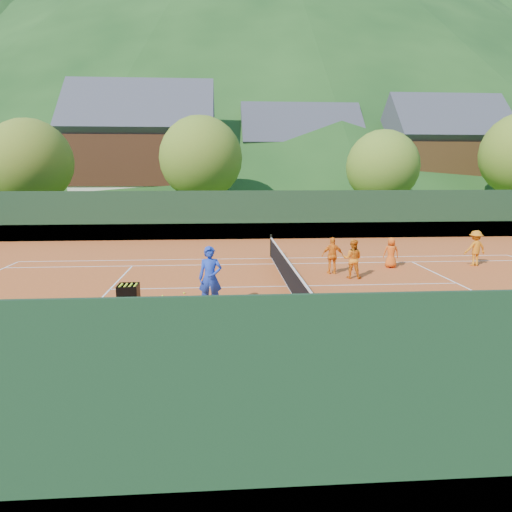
{
  "coord_description": "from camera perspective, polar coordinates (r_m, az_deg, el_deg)",
  "views": [
    {
      "loc": [
        -2.33,
        -16.08,
        4.15
      ],
      "look_at": [
        -1.17,
        0.0,
        1.16
      ],
      "focal_mm": 32.0,
      "sensor_mm": 36.0,
      "label": 1
    }
  ],
  "objects": [
    {
      "name": "perimeter_fence",
      "position": [
        16.5,
        4.07,
        0.42
      ],
      "size": [
        40.4,
        24.24,
        3.0
      ],
      "color": "black",
      "rests_on": "clay_court"
    },
    {
      "name": "tennis_ball_14",
      "position": [
        12.72,
        14.17,
        -8.6
      ],
      "size": [
        0.07,
        0.07,
        0.07
      ],
      "primitive_type": "sphere",
      "color": "#D1EF27",
      "rests_on": "clay_court"
    },
    {
      "name": "tree_a",
      "position": [
        36.73,
        -26.45,
        10.54
      ],
      "size": [
        6.0,
        6.0,
        7.88
      ],
      "color": "#3E2719",
      "rests_on": "ground"
    },
    {
      "name": "ball_hopper",
      "position": [
        13.42,
        -15.66,
        -4.5
      ],
      "size": [
        0.57,
        0.57,
        1.0
      ],
      "color": "black",
      "rests_on": "clay_court"
    },
    {
      "name": "tennis_ball_24",
      "position": [
        12.67,
        -12.8,
        -8.62
      ],
      "size": [
        0.07,
        0.07,
        0.07
      ],
      "primitive_type": "sphere",
      "color": "#D1EF27",
      "rests_on": "clay_court"
    },
    {
      "name": "tennis_ball_22",
      "position": [
        14.93,
        17.78,
        -5.93
      ],
      "size": [
        0.07,
        0.07,
        0.07
      ],
      "primitive_type": "sphere",
      "color": "#D1EF27",
      "rests_on": "clay_court"
    },
    {
      "name": "tennis_ball_23",
      "position": [
        13.76,
        21.91,
        -7.59
      ],
      "size": [
        0.07,
        0.07,
        0.07
      ],
      "primitive_type": "sphere",
      "color": "#D1EF27",
      "rests_on": "clay_court"
    },
    {
      "name": "student_b",
      "position": [
        18.86,
        9.54,
        0.05
      ],
      "size": [
        0.9,
        0.39,
        1.51
      ],
      "primitive_type": "imported",
      "rotation": [
        0.0,
        0.0,
        3.12
      ],
      "color": "orange",
      "rests_on": "clay_court"
    },
    {
      "name": "tennis_ball_13",
      "position": [
        11.53,
        -5.33,
        -10.35
      ],
      "size": [
        0.07,
        0.07,
        0.07
      ],
      "primitive_type": "sphere",
      "color": "#D1EF27",
      "rests_on": "clay_court"
    },
    {
      "name": "tennis_ball_3",
      "position": [
        10.08,
        17.8,
        -13.99
      ],
      "size": [
        0.07,
        0.07,
        0.07
      ],
      "primitive_type": "sphere",
      "color": "#D1EF27",
      "rests_on": "clay_court"
    },
    {
      "name": "ground",
      "position": [
        16.77,
        4.01,
        -3.85
      ],
      "size": [
        400.0,
        400.0,
        0.0
      ],
      "primitive_type": "plane",
      "color": "#294E18",
      "rests_on": "ground"
    },
    {
      "name": "tennis_ball_7",
      "position": [
        15.85,
        -8.97,
        -4.6
      ],
      "size": [
        0.07,
        0.07,
        0.07
      ],
      "primitive_type": "sphere",
      "color": "#D1EF27",
      "rests_on": "clay_court"
    },
    {
      "name": "clay_court",
      "position": [
        16.77,
        4.02,
        -3.82
      ],
      "size": [
        40.0,
        24.0,
        0.02
      ],
      "primitive_type": "cube",
      "color": "#B74D1D",
      "rests_on": "ground"
    },
    {
      "name": "tennis_ball_18",
      "position": [
        11.91,
        -19.57,
        -10.24
      ],
      "size": [
        0.07,
        0.07,
        0.07
      ],
      "primitive_type": "sphere",
      "color": "#D1EF27",
      "rests_on": "clay_court"
    },
    {
      "name": "tennis_ball_0",
      "position": [
        9.87,
        1.86,
        -14.0
      ],
      "size": [
        0.07,
        0.07,
        0.07
      ],
      "primitive_type": "sphere",
      "color": "#D1EF27",
      "rests_on": "clay_court"
    },
    {
      "name": "tennis_ball_9",
      "position": [
        10.48,
        15.27,
        -12.88
      ],
      "size": [
        0.07,
        0.07,
        0.07
      ],
      "primitive_type": "sphere",
      "color": "#D1EF27",
      "rests_on": "clay_court"
    },
    {
      "name": "tree_b",
      "position": [
        36.13,
        -6.92,
        12.07
      ],
      "size": [
        6.4,
        6.4,
        8.4
      ],
      "color": "#402719",
      "rests_on": "ground"
    },
    {
      "name": "coach",
      "position": [
        13.85,
        -5.74,
        -2.75
      ],
      "size": [
        0.72,
        0.49,
        1.94
      ],
      "primitive_type": "imported",
      "rotation": [
        0.0,
        0.0,
        -0.04
      ],
      "color": "#1B38B1",
      "rests_on": "clay_court"
    },
    {
      "name": "chalet_left",
      "position": [
        46.74,
        -13.87,
        12.03
      ],
      "size": [
        13.8,
        9.93,
        12.92
      ],
      "color": "beige",
      "rests_on": "ground"
    },
    {
      "name": "tennis_ball_6",
      "position": [
        12.13,
        -19.35,
        -9.85
      ],
      "size": [
        0.07,
        0.07,
        0.07
      ],
      "primitive_type": "sphere",
      "color": "#D1EF27",
      "rests_on": "clay_court"
    },
    {
      "name": "tennis_ball_8",
      "position": [
        13.51,
        -16.11,
        -7.57
      ],
      "size": [
        0.07,
        0.07,
        0.07
      ],
      "primitive_type": "sphere",
      "color": "#D1EF27",
      "rests_on": "clay_court"
    },
    {
      "name": "tennis_ball_15",
      "position": [
        10.06,
        -27.98,
        -14.82
      ],
      "size": [
        0.07,
        0.07,
        0.07
      ],
      "primitive_type": "sphere",
      "color": "#D1EF27",
      "rests_on": "clay_court"
    },
    {
      "name": "mountain_far",
      "position": [
        183.69,
        -0.13,
        26.56
      ],
      "size": [
        280.0,
        280.0,
        110.0
      ],
      "primitive_type": "cone",
      "color": "#153613",
      "rests_on": "ground"
    },
    {
      "name": "chalet_right",
      "position": [
        51.22,
        22.16,
        10.97
      ],
      "size": [
        11.5,
        8.82,
        11.91
      ],
      "color": "beige",
      "rests_on": "ground"
    },
    {
      "name": "mountain_far_right",
      "position": [
        194.9,
        26.39,
        22.31
      ],
      "size": [
        260.0,
        260.0,
        95.0
      ],
      "primitive_type": "cone",
      "color": "black",
      "rests_on": "ground"
    },
    {
      "name": "tennis_ball_2",
      "position": [
        10.94,
        -8.94,
        -11.62
      ],
      "size": [
        0.07,
        0.07,
        0.07
      ],
      "primitive_type": "sphere",
      "color": "#D1EF27",
      "rests_on": "clay_court"
    },
    {
      "name": "student_d",
      "position": [
        22.46,
        25.71,
        0.89
      ],
      "size": [
        1.1,
        0.74,
        1.58
      ],
      "primitive_type": "imported",
      "rotation": [
        0.0,
        0.0,
        3.3
      ],
      "color": "orange",
      "rests_on": "clay_court"
    },
    {
      "name": "tennis_ball_11",
      "position": [
        12.11,
        15.18,
        -9.65
      ],
      "size": [
        0.07,
        0.07,
        0.07
      ],
      "primitive_type": "sphere",
      "color": "#D1EF27",
      "rests_on": "clay_court"
    },
    {
      "name": "student_a",
      "position": [
        18.25,
        11.98,
        -0.34
      ],
      "size": [
        0.9,
        0.8,
        1.54
      ],
      "primitive_type": "imported",
      "rotation": [
        0.0,
        0.0,
        2.79
      ],
      "color": "orange",
      "rests_on": "clay_court"
    },
    {
      "name": "student_c",
      "position": [
        20.68,
        16.53,
        0.41
      ],
      "size": [
        0.71,
        0.52,
        1.33
      ],
      "primitive_type": "imported",
      "rotation": [
        0.0,
        0.0,
        2.98
      ],
      "color": "#E25714",
      "rests_on": "clay_court"
    },
    {
      "name": "tree_c",
      "position": [
        37.19,
        15.52,
        10.73
      ],
      "size": [
        5.6,
        5.6,
        7.35
      ],
      "color": "#42281A",
      "rests_on": "ground"
    },
    {
      "name": "tennis_ball_21",
      "position": [
        9.25,
        -12.31,
        -16.02
      ],
      "size": [
        0.07,
        0.07,
        0.07
      ],
      "primitive_type": "sphere",
      "color": "#D1EF27",
      "rests_on": "clay_court"
    },
    {
      "name": "tennis_ball_17",
      "position": [
        9.46,
        0.16,
        -15.14
      ],
      "size": [
        0.07,
        0.07,
        0.07
      ],
      "primitive_type": "sphere",
      "color": "#D1EF27",
      "rests_on": "clay_court"
    },
    {
      "name": "tennis_net",
      "position": [
        16.65,
        4.04,
        -2.12
      ],
      "size": [
        0.1,
        12.07,
        1.1
      ],
      "color": "black",
      "rests_on": "clay_court"
    },
    {
      "name": "tennis_ball_5",
      "position": [
        15.62,
        -11.6,
        -4.92
      ],
      "size": [
        0.07,
        0.07,
        0.07
      ],
      "primitive_type": "sphere",
      "color": "#D1EF27",
      "rests_on": "clay_court"
    },
    {
      "name": "chalet_mid",
      "position": [
        50.78,
        5.43,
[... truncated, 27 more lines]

